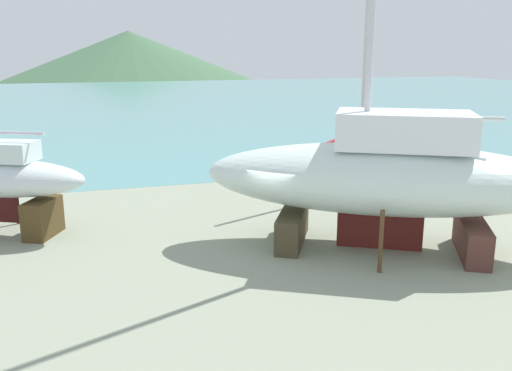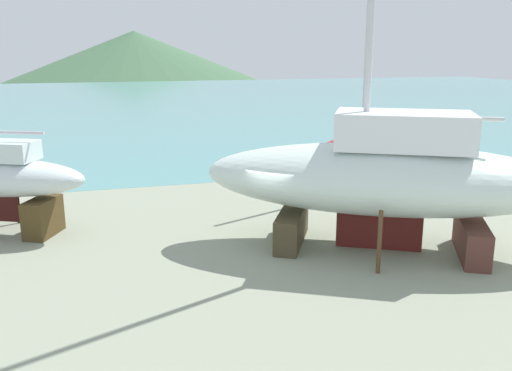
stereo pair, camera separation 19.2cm
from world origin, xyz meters
The scene contains 6 objects.
ground_plane centered at (0.00, -3.41, 0.00)m, with size 47.90×47.90×0.00m, color gray.
sea_water centered at (0.00, 48.07, 0.00)m, with size 139.70×79.02×0.01m, color teal.
headland_hill centered at (6.58, 161.84, 0.00)m, with size 112.75×112.75×22.01m, color #426645.
sailboat_small_center centered at (5.63, 5.60, 1.78)m, with size 6.37×4.28×9.59m.
sailboat_large_starboard centered at (2.69, -1.14, 2.28)m, with size 10.93×7.99×18.19m.
timber_long_fore centered at (8.04, 3.08, 0.06)m, with size 1.38×0.17×0.11m, color brown.
Camera 1 is at (-5.39, -15.17, 5.91)m, focal length 38.68 mm.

